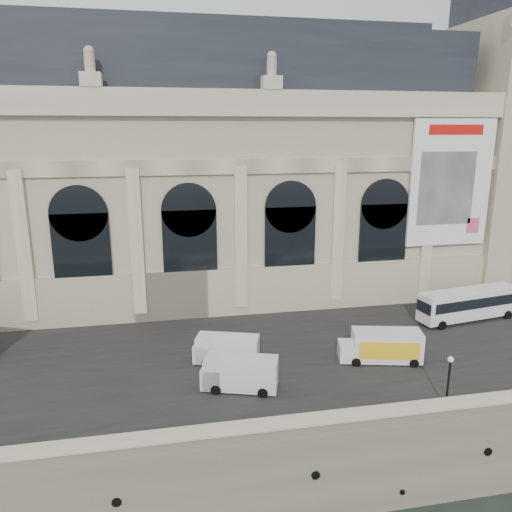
{
  "coord_description": "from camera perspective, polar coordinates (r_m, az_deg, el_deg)",
  "views": [
    {
      "loc": [
        -6.79,
        -25.45,
        24.53
      ],
      "look_at": [
        2.55,
        22.0,
        12.12
      ],
      "focal_mm": 35.0,
      "sensor_mm": 36.0,
      "label": 1
    }
  ],
  "objects": [
    {
      "name": "bus_right",
      "position": [
        53.62,
        23.12,
        -5.01
      ],
      "size": [
        10.99,
        3.9,
        3.17
      ],
      "color": "white",
      "rests_on": "quay"
    },
    {
      "name": "van_c",
      "position": [
        41.09,
        -3.71,
        -10.62
      ],
      "size": [
        5.53,
        3.47,
        2.31
      ],
      "color": "white",
      "rests_on": "quay"
    },
    {
      "name": "clock_pavilion",
      "position": [
        67.19,
        26.87,
        11.94
      ],
      "size": [
        13.0,
        14.72,
        36.7
      ],
      "color": "#BFB093",
      "rests_on": "quay"
    },
    {
      "name": "van_b",
      "position": [
        37.26,
        -2.24,
        -13.26
      ],
      "size": [
        5.85,
        3.65,
        2.44
      ],
      "color": "silver",
      "rests_on": "quay"
    },
    {
      "name": "street",
      "position": [
        44.1,
        -1.27,
        -10.41
      ],
      "size": [
        160.0,
        24.0,
        0.06
      ],
      "primitive_type": "cube",
      "color": "#2D2D2D",
      "rests_on": "quay"
    },
    {
      "name": "quay",
      "position": [
        64.53,
        -4.48,
        -5.14
      ],
      "size": [
        160.0,
        70.0,
        6.0
      ],
      "primitive_type": "cube",
      "color": "gray",
      "rests_on": "ground"
    },
    {
      "name": "lamp_right",
      "position": [
        36.82,
        21.11,
        -13.43
      ],
      "size": [
        0.4,
        0.4,
        3.9
      ],
      "color": "black",
      "rests_on": "quay"
    },
    {
      "name": "box_truck",
      "position": [
        42.46,
        14.18,
        -9.96
      ],
      "size": [
        6.89,
        3.55,
        2.66
      ],
      "color": "white",
      "rests_on": "quay"
    },
    {
      "name": "museum",
      "position": [
        56.52,
        -10.41,
        9.28
      ],
      "size": [
        69.0,
        18.7,
        29.1
      ],
      "color": "#BFB093",
      "rests_on": "quay"
    },
    {
      "name": "parapet",
      "position": [
        32.34,
        3.06,
        -19.27
      ],
      "size": [
        160.0,
        1.4,
        1.21
      ],
      "color": "gray",
      "rests_on": "quay"
    }
  ]
}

